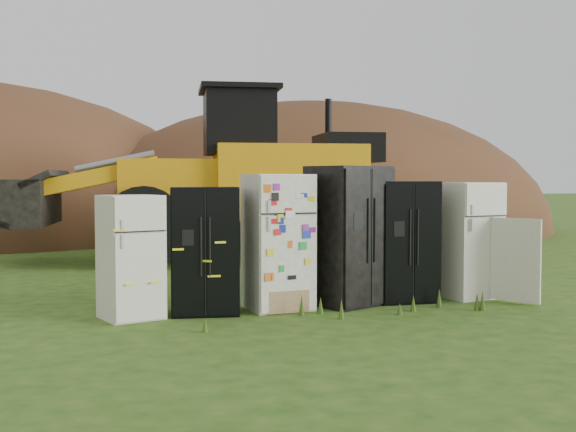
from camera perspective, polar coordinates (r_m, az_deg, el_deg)
name	(u,v)px	position (r m, az deg, el deg)	size (l,w,h in m)	color
ground	(317,306)	(10.08, 2.29, -7.14)	(120.00, 120.00, 0.00)	#224A13
fridge_leftmost	(131,257)	(9.34, -12.32, -3.18)	(0.69, 0.66, 1.56)	white
fridge_black_side	(205,250)	(9.51, -6.58, -2.71)	(0.87, 0.68, 1.66)	black
fridge_sticker	(278,242)	(9.77, -0.80, -2.05)	(0.82, 0.75, 1.83)	white
fridge_dark_mid	(348,236)	(10.15, 4.79, -1.55)	(0.99, 0.81, 1.94)	black
fridge_black_right	(403,241)	(10.55, 9.07, -1.98)	(0.87, 0.72, 1.73)	black
fridge_open_door	(468,240)	(11.06, 14.07, -1.85)	(0.78, 0.72, 1.71)	white
wheel_loader	(195,174)	(15.59, -7.34, 3.31)	(7.72, 3.13, 3.73)	orange
dirt_mound_right	(318,233)	(23.48, 2.41, -1.34)	(16.02, 11.75, 8.48)	#412915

